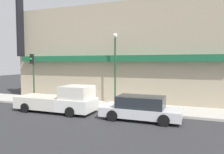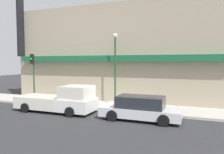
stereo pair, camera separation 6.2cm
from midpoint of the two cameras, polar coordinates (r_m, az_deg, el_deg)
The scene contains 8 objects.
ground_plane at distance 15.79m, azimuth -3.86°, elevation -8.80°, with size 80.00×80.00×0.00m, color #2D2D30.
sidewalk at distance 17.19m, azimuth -1.61°, elevation -7.47°, with size 36.00×3.17×0.16m.
building at distance 19.73m, azimuth 1.78°, elevation 6.08°, with size 19.80×3.80×10.17m.
pickup_truck at distance 15.65m, azimuth -13.22°, elevation -5.99°, with size 5.75×2.21×1.88m.
parked_car at distance 13.36m, azimuth 7.58°, elevation -8.11°, with size 4.80×2.03×1.44m.
fire_hydrant at distance 15.09m, azimuth 6.89°, elevation -7.65°, with size 0.18×0.18×0.60m.
street_lamp at distance 17.04m, azimuth 0.94°, elevation 4.42°, with size 0.36×0.36×5.55m.
traffic_light at distance 19.22m, azimuth -19.84°, elevation 1.91°, with size 0.28×0.42×3.98m.
Camera 2 is at (6.55, -13.94, 3.49)m, focal length 35.00 mm.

